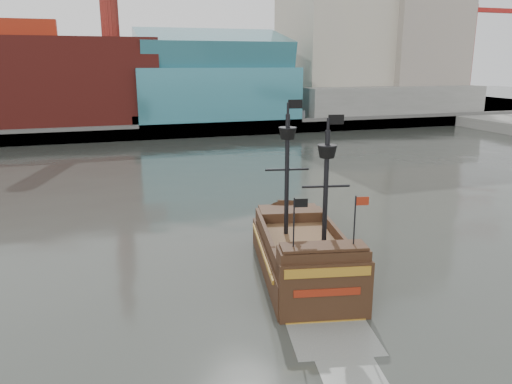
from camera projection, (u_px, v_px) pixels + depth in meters
name	position (u px, v px, depth m)	size (l,w,h in m)	color
ground	(330.00, 289.00, 29.57)	(400.00, 400.00, 0.00)	#262924
promenade_far	(149.00, 116.00, 113.80)	(220.00, 60.00, 2.00)	slate
seawall	(169.00, 131.00, 86.63)	(220.00, 1.00, 2.60)	#4C4C49
skyline	(172.00, 4.00, 102.56)	(149.00, 45.00, 62.00)	brown
crane_a	(470.00, 36.00, 123.88)	(22.50, 4.00, 32.25)	slate
crane_b	(472.00, 52.00, 136.87)	(19.10, 4.00, 26.25)	slate
pirate_ship	(303.00, 259.00, 31.29)	(7.68, 16.15, 11.63)	black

